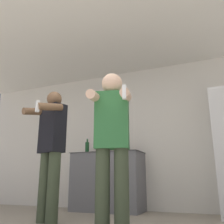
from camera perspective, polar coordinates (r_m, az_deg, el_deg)
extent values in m
cube|color=silver|center=(4.59, 6.49, -5.50)|extent=(7.00, 0.06, 2.55)
cube|color=silver|center=(3.80, -0.35, 17.81)|extent=(7.00, 3.30, 0.05)
cube|color=slate|center=(4.39, -0.95, -15.63)|extent=(1.18, 0.57, 0.95)
cube|color=#38383A|center=(4.42, -0.92, -9.38)|extent=(1.21, 0.60, 0.01)
cylinder|color=maroon|center=(4.41, -0.97, -7.78)|extent=(0.08, 0.08, 0.24)
cylinder|color=maroon|center=(4.43, -0.96, -5.82)|extent=(0.03, 0.03, 0.07)
sphere|color=maroon|center=(4.44, -0.96, -5.38)|extent=(0.04, 0.04, 0.04)
cylinder|color=#563314|center=(4.33, 1.80, -7.61)|extent=(0.08, 0.08, 0.24)
cylinder|color=#563314|center=(4.35, 1.79, -5.63)|extent=(0.03, 0.03, 0.07)
sphere|color=silver|center=(4.35, 1.78, -5.20)|extent=(0.04, 0.04, 0.04)
cylinder|color=#563314|center=(4.47, -2.69, -7.86)|extent=(0.06, 0.06, 0.24)
cylinder|color=#563314|center=(4.49, -2.67, -5.89)|extent=(0.02, 0.02, 0.08)
sphere|color=black|center=(4.50, -2.66, -5.41)|extent=(0.03, 0.03, 0.03)
cylinder|color=#194723|center=(4.58, -5.71, -8.18)|extent=(0.07, 0.07, 0.20)
cylinder|color=#194723|center=(4.60, -5.66, -6.51)|extent=(0.03, 0.03, 0.07)
sphere|color=silver|center=(4.61, -5.65, -6.09)|extent=(0.03, 0.03, 0.03)
cylinder|color=#38422D|center=(2.60, -2.19, -17.42)|extent=(0.15, 0.15, 0.81)
cylinder|color=#38422D|center=(2.57, 2.22, -17.44)|extent=(0.15, 0.15, 0.81)
cube|color=#2D6B38|center=(2.65, 0.00, -1.94)|extent=(0.39, 0.28, 0.61)
sphere|color=beige|center=(2.78, 0.00, 6.48)|extent=(0.23, 0.23, 0.23)
cylinder|color=beige|center=(2.59, -4.16, 3.60)|extent=(0.17, 0.35, 0.15)
cylinder|color=beige|center=(2.55, 3.17, 3.96)|extent=(0.17, 0.35, 0.15)
cube|color=white|center=(2.39, 2.81, 4.58)|extent=(0.04, 0.04, 0.14)
cylinder|color=#38422D|center=(3.39, -15.19, -16.20)|extent=(0.15, 0.15, 0.84)
cylinder|color=#38422D|center=(3.23, -13.29, -16.39)|extent=(0.15, 0.15, 0.84)
cube|color=black|center=(3.37, -13.46, -3.79)|extent=(0.39, 0.31, 0.63)
sphere|color=brown|center=(3.48, -13.04, 2.92)|extent=(0.20, 0.20, 0.20)
cylinder|color=brown|center=(3.47, -17.06, 0.12)|extent=(0.21, 0.37, 0.15)
cylinder|color=brown|center=(3.20, -14.03, 1.16)|extent=(0.21, 0.37, 0.15)
cube|color=white|center=(3.11, -16.66, 1.28)|extent=(0.05, 0.05, 0.14)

